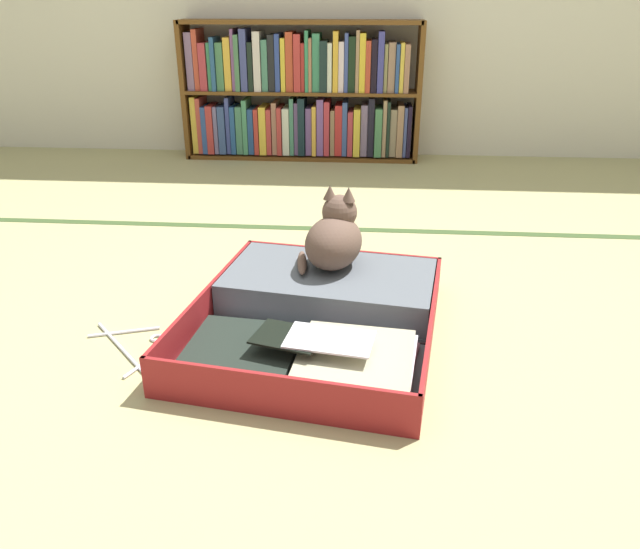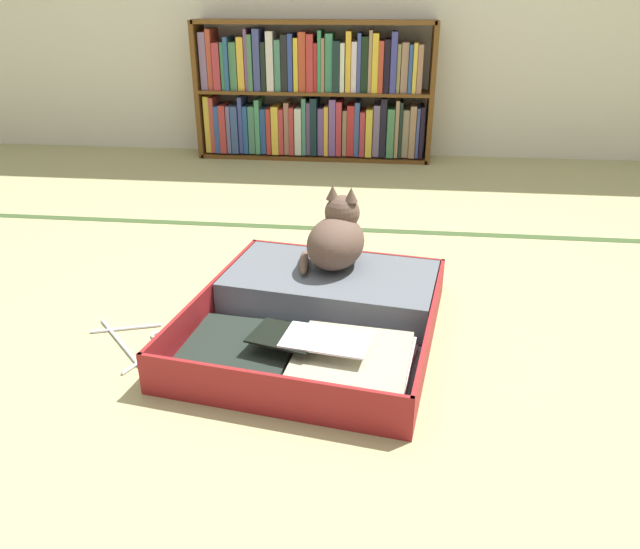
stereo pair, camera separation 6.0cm
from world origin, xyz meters
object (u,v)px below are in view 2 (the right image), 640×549
clothes_hanger (135,342)px  black_cat (337,238)px  open_suitcase (322,311)px  bookshelf (313,96)px

clothes_hanger → black_cat: bearing=33.0°
open_suitcase → clothes_hanger: 0.58m
clothes_hanger → open_suitcase: bearing=17.9°
open_suitcase → clothes_hanger: open_suitcase is taller
bookshelf → open_suitcase: (0.31, -2.21, -0.34)m
black_cat → clothes_hanger: bearing=-147.0°
bookshelf → clothes_hanger: size_ratio=5.03×
bookshelf → black_cat: bookshelf is taller
black_cat → open_suitcase: bearing=-98.1°
bookshelf → clothes_hanger: 2.43m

